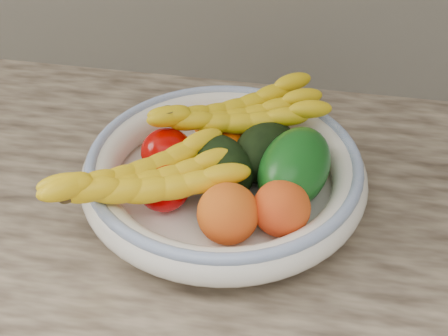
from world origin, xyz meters
TOP-DOWN VIEW (x-y plane):
  - fruit_bowl at (0.00, 1.66)m, footprint 0.39×0.39m
  - clementine_back_left at (-0.03, 1.75)m, footprint 0.06×0.06m
  - clementine_back_right at (0.04, 1.76)m, footprint 0.06×0.06m
  - clementine_back_mid at (-0.00, 1.72)m, footprint 0.06×0.06m
  - clementine_extra at (-0.04, 1.76)m, footprint 0.05×0.05m
  - tomato_left at (-0.08, 1.68)m, footprint 0.09×0.09m
  - tomato_near_left at (-0.07, 1.60)m, footprint 0.09×0.09m
  - avocado_center at (-0.00, 1.66)m, footprint 0.13×0.14m
  - avocado_right at (0.05, 1.70)m, footprint 0.11×0.13m
  - green_mango at (0.09, 1.66)m, footprint 0.14×0.16m
  - peach_front at (0.02, 1.56)m, footprint 0.10×0.10m
  - peach_right at (0.09, 1.58)m, footprint 0.10×0.10m
  - banana_bunch_back at (0.00, 1.74)m, footprint 0.29×0.21m
  - banana_bunch_front at (-0.09, 1.58)m, footprint 0.29×0.25m

SIDE VIEW (x-z plane):
  - fruit_bowl at x=0.00m, z-range 0.91..0.99m
  - clementine_back_left at x=-0.03m, z-range 0.93..0.98m
  - clementine_back_right at x=0.04m, z-range 0.93..0.98m
  - clementine_back_mid at x=0.00m, z-range 0.93..0.98m
  - clementine_extra at x=-0.04m, z-range 0.93..0.98m
  - tomato_left at x=-0.08m, z-range 0.93..0.99m
  - tomato_near_left at x=-0.07m, z-range 0.93..0.99m
  - avocado_right at x=0.05m, z-range 0.92..1.00m
  - avocado_center at x=0.00m, z-range 0.92..1.00m
  - peach_front at x=0.02m, z-range 0.93..1.01m
  - peach_right at x=0.09m, z-range 0.93..1.00m
  - green_mango at x=0.09m, z-range 0.92..1.04m
  - banana_bunch_front at x=-0.09m, z-range 0.94..1.02m
  - banana_bunch_back at x=0.00m, z-range 0.95..1.03m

